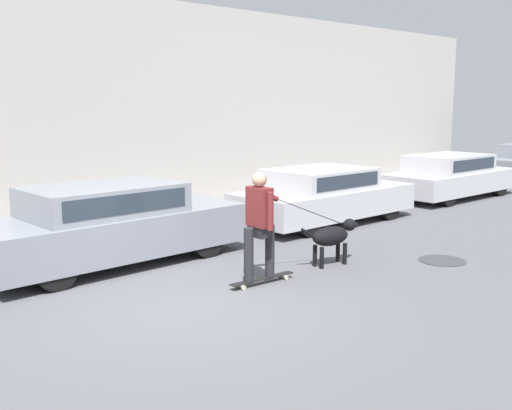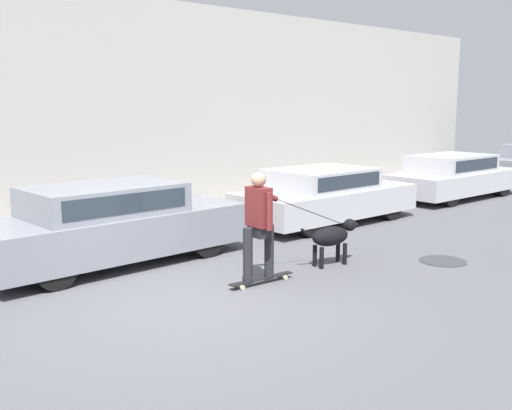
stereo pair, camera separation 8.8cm
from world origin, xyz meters
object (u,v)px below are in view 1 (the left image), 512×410
(dog, at_px, (332,236))
(skateboarder, at_px, (260,221))
(parked_car_1, at_px, (112,225))
(parked_car_3, at_px, (450,176))
(parked_car_2, at_px, (323,196))

(dog, xyz_separation_m, skateboarder, (-1.58, -0.01, 0.46))
(parked_car_1, height_order, parked_car_3, parked_car_1)
(parked_car_2, distance_m, dog, 3.48)
(parked_car_3, height_order, dog, parked_car_3)
(parked_car_3, xyz_separation_m, skateboarder, (-9.27, -2.44, 0.34))
(parked_car_3, distance_m, skateboarder, 9.59)
(parked_car_3, height_order, skateboarder, skateboarder)
(parked_car_1, height_order, parked_car_2, parked_car_1)
(parked_car_1, height_order, dog, parked_car_1)
(parked_car_1, relative_size, dog, 3.83)
(dog, bearing_deg, parked_car_1, 145.55)
(parked_car_3, xyz_separation_m, dog, (-7.69, -2.43, -0.12))
(dog, bearing_deg, parked_car_2, 52.71)
(dog, bearing_deg, parked_car_3, 25.95)
(parked_car_2, bearing_deg, parked_car_3, -0.24)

